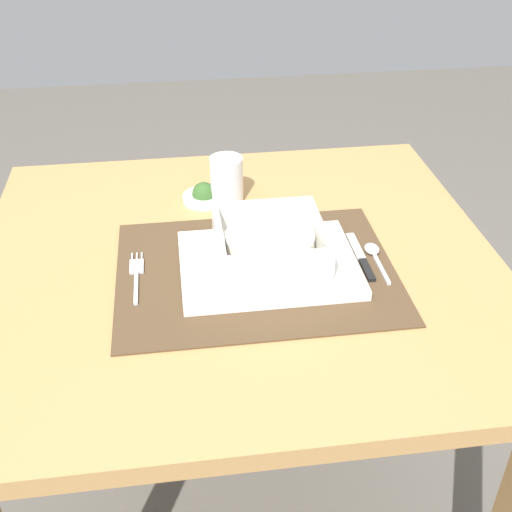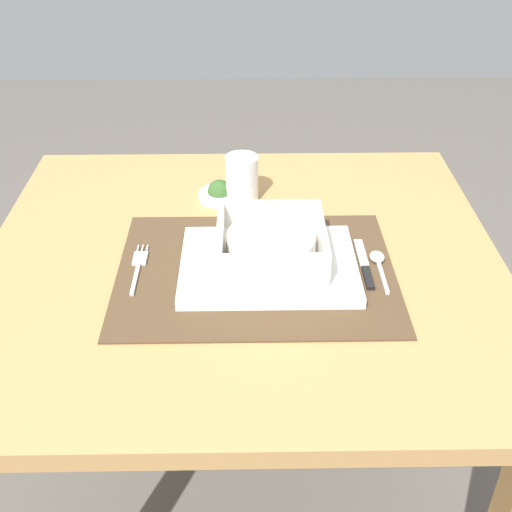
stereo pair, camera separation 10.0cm
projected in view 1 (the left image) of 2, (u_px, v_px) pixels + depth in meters
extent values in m
cube|color=#B2844C|center=(239.00, 265.00, 1.06)|extent=(0.85, 0.79, 0.03)
cube|color=olive|center=(65.00, 321.00, 1.50)|extent=(0.05, 0.05, 0.69)
cube|color=olive|center=(376.00, 294.00, 1.59)|extent=(0.05, 0.05, 0.69)
cube|color=#4C3823|center=(256.00, 271.00, 1.02)|extent=(0.44, 0.34, 0.00)
cube|color=white|center=(268.00, 264.00, 1.02)|extent=(0.28, 0.21, 0.02)
cube|color=white|center=(270.00, 253.00, 1.02)|extent=(0.17, 0.17, 0.01)
cube|color=white|center=(219.00, 242.00, 1.00)|extent=(0.01, 0.17, 0.05)
cube|color=white|center=(319.00, 234.00, 1.01)|extent=(0.01, 0.17, 0.05)
cube|color=white|center=(278.00, 267.00, 0.94)|extent=(0.15, 0.01, 0.05)
cube|color=white|center=(262.00, 213.00, 1.07)|extent=(0.15, 0.01, 0.05)
cylinder|color=silver|center=(270.00, 243.00, 1.01)|extent=(0.14, 0.14, 0.03)
cube|color=silver|center=(136.00, 288.00, 0.98)|extent=(0.01, 0.08, 0.00)
cube|color=silver|center=(137.00, 267.00, 1.02)|extent=(0.02, 0.04, 0.00)
cylinder|color=silver|center=(132.00, 257.00, 1.04)|extent=(0.00, 0.02, 0.00)
cylinder|color=silver|center=(137.00, 257.00, 1.05)|extent=(0.00, 0.02, 0.00)
cylinder|color=silver|center=(142.00, 257.00, 1.05)|extent=(0.00, 0.02, 0.00)
cube|color=silver|center=(382.00, 269.00, 1.02)|extent=(0.01, 0.08, 0.00)
ellipsoid|color=silver|center=(372.00, 249.00, 1.06)|extent=(0.02, 0.03, 0.01)
cube|color=black|center=(367.00, 270.00, 1.01)|extent=(0.01, 0.06, 0.01)
cube|color=silver|center=(356.00, 247.00, 1.07)|extent=(0.01, 0.08, 0.00)
cube|color=#59331E|center=(357.00, 275.00, 1.00)|extent=(0.01, 0.06, 0.01)
cube|color=silver|center=(346.00, 251.00, 1.06)|extent=(0.01, 0.08, 0.00)
cylinder|color=white|center=(225.00, 180.00, 1.19)|extent=(0.06, 0.06, 0.09)
cylinder|color=maroon|center=(226.00, 189.00, 1.20)|extent=(0.05, 0.05, 0.04)
cylinder|color=white|center=(204.00, 198.00, 1.21)|extent=(0.08, 0.08, 0.01)
sphere|color=#335926|center=(204.00, 194.00, 1.20)|extent=(0.04, 0.04, 0.04)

